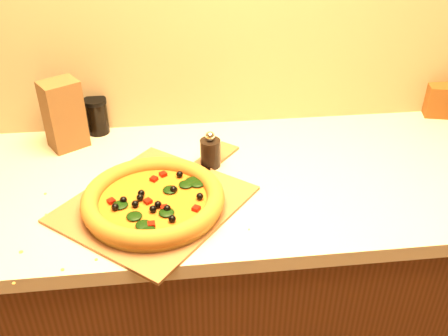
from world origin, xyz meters
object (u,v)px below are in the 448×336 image
pizza (153,200)px  pepper_grinder (210,152)px  dark_jar (97,116)px  pizza_peel (159,201)px

pizza → pepper_grinder: (0.16, 0.19, 0.01)m
pizza → dark_jar: size_ratio=3.08×
pizza_peel → dark_jar: size_ratio=5.00×
pepper_grinder → dark_jar: 0.41m
pepper_grinder → pizza_peel: bearing=-133.0°
pizza → pepper_grinder: size_ratio=3.25×
pizza_peel → pepper_grinder: bearing=87.0°
pizza → dark_jar: dark_jar is taller
pizza_peel → pizza: size_ratio=1.62×
pizza_peel → dark_jar: 0.44m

